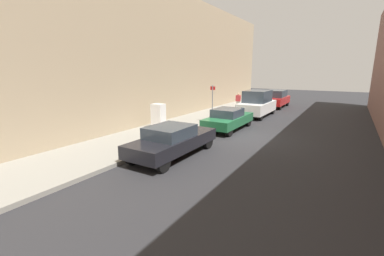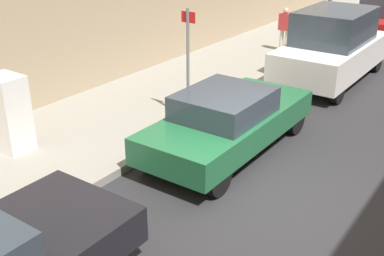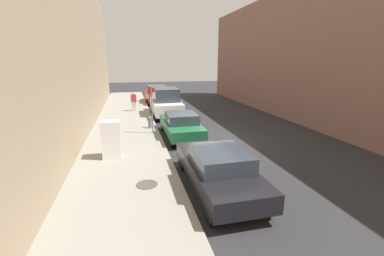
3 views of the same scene
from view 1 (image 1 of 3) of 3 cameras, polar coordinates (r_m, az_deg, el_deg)
name	(u,v)px [view 1 (image 1 of 3)]	position (r m, az deg, el deg)	size (l,w,h in m)	color
ground_plane	(243,136)	(15.33, 11.21, -1.70)	(80.00, 80.00, 0.00)	#28282B
sidewalk_slab	(180,126)	(17.29, -2.63, 0.45)	(3.83, 44.00, 0.17)	gray
building_facade_near	(143,56)	(18.80, -10.79, 15.43)	(2.26, 39.60, 9.43)	tan
discarded_refrigerator	(158,116)	(16.05, -7.47, 2.57)	(0.75, 0.60, 1.57)	white
manhole_cover	(142,142)	(13.32, -10.96, -3.09)	(0.70, 0.70, 0.02)	#47443F
street_sign_post	(212,102)	(17.69, 4.56, 5.75)	(0.36, 0.07, 2.60)	slate
fire_hydrant	(219,115)	(18.91, 5.93, 2.86)	(0.22, 0.22, 0.72)	slate
pedestrian_walking_far	(238,100)	(24.45, 10.22, 6.13)	(0.44, 0.22, 1.53)	beige
parked_sedan_dark	(173,140)	(11.40, -4.33, -2.67)	(1.84, 4.77, 1.41)	black
parked_sedan_green	(228,119)	(16.62, 8.08, 2.06)	(1.78, 4.44, 1.39)	#1E6038
parked_van_white	(257,104)	(22.03, 14.26, 5.29)	(2.01, 4.70, 2.13)	silver
parked_suv_red	(276,98)	(28.06, 18.12, 6.28)	(1.97, 4.63, 1.76)	red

